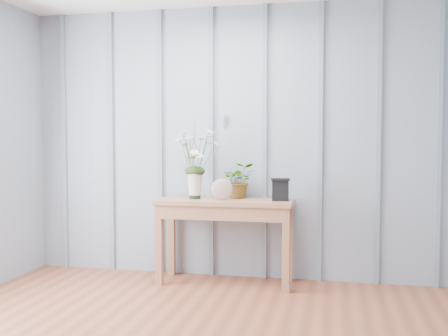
% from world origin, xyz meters
% --- Properties ---
extents(room_shell, '(4.00, 4.50, 2.50)m').
position_xyz_m(room_shell, '(-0.00, 0.92, 1.99)').
color(room_shell, '#8F9DAF').
rests_on(room_shell, ground).
extents(sideboard, '(1.20, 0.45, 0.75)m').
position_xyz_m(sideboard, '(-0.07, 1.99, 0.64)').
color(sideboard, '#996949').
rests_on(sideboard, ground).
extents(daisy_vase, '(0.45, 0.34, 0.64)m').
position_xyz_m(daisy_vase, '(-0.34, 1.98, 1.15)').
color(daisy_vase, black).
rests_on(daisy_vase, sideboard).
extents(spider_plant, '(0.33, 0.30, 0.32)m').
position_xyz_m(spider_plant, '(0.04, 2.12, 0.91)').
color(spider_plant, '#1D3415').
rests_on(spider_plant, sideboard).
extents(felt_disc_vessel, '(0.19, 0.11, 0.19)m').
position_xyz_m(felt_disc_vessel, '(-0.08, 1.93, 0.84)').
color(felt_disc_vessel, '#8B4B56').
rests_on(felt_disc_vessel, sideboard).
extents(carved_box, '(0.17, 0.14, 0.19)m').
position_xyz_m(carved_box, '(0.42, 1.99, 0.85)').
color(carved_box, black).
rests_on(carved_box, sideboard).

